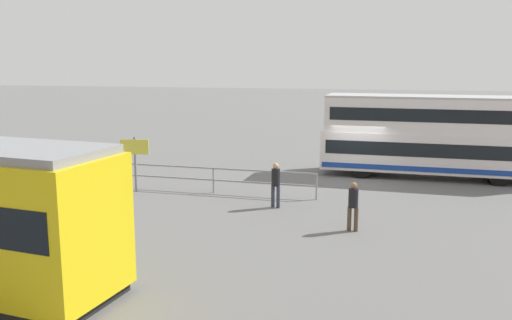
% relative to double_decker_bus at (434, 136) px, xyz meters
% --- Properties ---
extents(ground_plane, '(160.00, 160.00, 0.00)m').
position_rel_double_decker_bus_xyz_m(ground_plane, '(3.49, 1.27, -1.98)').
color(ground_plane, slate).
extents(double_decker_bus, '(10.51, 3.02, 3.88)m').
position_rel_double_decker_bus_xyz_m(double_decker_bus, '(0.00, 0.00, 0.00)').
color(double_decker_bus, white).
rests_on(double_decker_bus, ground).
extents(pedestrian_near_railing, '(0.38, 0.38, 1.73)m').
position_rel_double_decker_bus_xyz_m(pedestrian_near_railing, '(6.23, 7.09, -0.98)').
color(pedestrian_near_railing, '#33384C').
rests_on(pedestrian_near_railing, ground).
extents(pedestrian_crossing, '(0.36, 0.34, 1.64)m').
position_rel_double_decker_bus_xyz_m(pedestrian_crossing, '(3.21, 9.41, -1.04)').
color(pedestrian_crossing, '#4C3F2D').
rests_on(pedestrian_crossing, ground).
extents(pedestrian_railing, '(8.82, 0.45, 1.08)m').
position_rel_double_decker_bus_xyz_m(pedestrian_railing, '(9.24, 5.32, -1.24)').
color(pedestrian_railing, gray).
rests_on(pedestrian_railing, ground).
extents(info_sign, '(1.19, 0.27, 2.35)m').
position_rel_double_decker_bus_xyz_m(info_sign, '(12.53, 5.83, -0.34)').
color(info_sign, slate).
rests_on(info_sign, ground).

